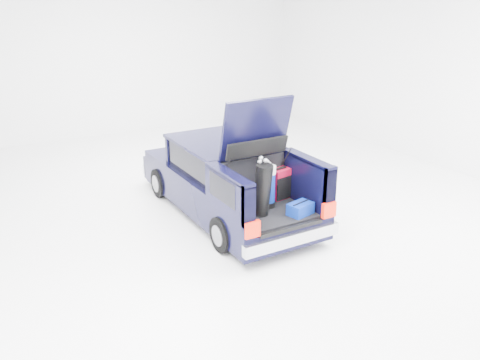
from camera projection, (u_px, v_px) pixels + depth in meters
ground at (227, 213)px, 10.01m from camera, size 14.00×14.00×0.00m
car at (224, 179)px, 9.86m from camera, size 1.87×4.65×2.47m
red_suitcase at (281, 184)px, 9.06m from camera, size 0.39×0.29×0.58m
black_golf_bag at (262, 190)px, 8.28m from camera, size 0.32×0.42×1.02m
blue_golf_bag at (268, 186)px, 8.66m from camera, size 0.30×0.30×0.84m
blue_duffel at (300, 209)px, 8.45m from camera, size 0.47×0.36×0.22m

